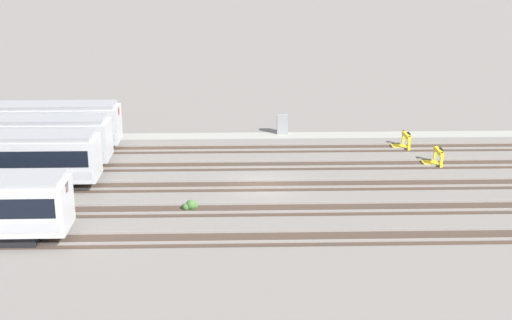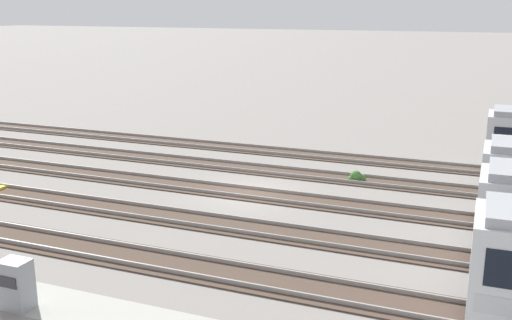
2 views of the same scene
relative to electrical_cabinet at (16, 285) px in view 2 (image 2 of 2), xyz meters
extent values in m
plane|color=gray|center=(2.14, 13.36, -0.80)|extent=(400.00, 400.00, 0.00)
cube|color=#9E9E93|center=(2.14, 0.66, -0.80)|extent=(54.00, 2.00, 0.01)
cube|color=#47382D|center=(2.14, 4.60, -0.77)|extent=(90.00, 2.23, 0.06)
cube|color=gray|center=(2.14, 5.32, -0.67)|extent=(90.00, 0.07, 0.15)
cube|color=gray|center=(2.14, 3.89, -0.67)|extent=(90.00, 0.07, 0.15)
cube|color=#47382D|center=(2.14, 8.98, -0.77)|extent=(90.00, 2.23, 0.06)
cube|color=gray|center=(2.14, 9.70, -0.67)|extent=(90.00, 0.07, 0.15)
cube|color=gray|center=(2.14, 8.26, -0.67)|extent=(90.00, 0.07, 0.15)
cube|color=#47382D|center=(2.14, 13.36, -0.77)|extent=(90.00, 2.24, 0.06)
cube|color=gray|center=(2.14, 14.08, -0.67)|extent=(90.00, 0.07, 0.15)
cube|color=gray|center=(2.14, 12.64, -0.67)|extent=(90.00, 0.07, 0.15)
cube|color=#47382D|center=(2.14, 17.73, -0.77)|extent=(90.00, 2.23, 0.06)
cube|color=gray|center=(2.14, 18.45, -0.67)|extent=(90.00, 0.07, 0.15)
cube|color=gray|center=(2.14, 17.02, -0.67)|extent=(90.00, 0.07, 0.15)
cube|color=#47382D|center=(2.14, 22.11, -0.77)|extent=(90.00, 2.23, 0.06)
cube|color=gray|center=(2.14, 22.83, -0.67)|extent=(90.00, 0.07, 0.15)
cube|color=gray|center=(2.14, 21.39, -0.67)|extent=(90.00, 0.07, 0.15)
cube|color=red|center=(12.95, 8.97, 2.25)|extent=(0.08, 0.70, 0.56)
cube|color=red|center=(12.95, 13.33, 2.25)|extent=(0.08, 0.70, 0.56)
cube|color=red|center=(12.95, 4.43, 2.25)|extent=(0.09, 0.70, 0.56)
cube|color=red|center=(12.95, 22.01, 2.25)|extent=(0.08, 0.70, 0.56)
cube|color=gray|center=(0.00, 0.00, 0.00)|extent=(0.90, 0.70, 1.60)
cube|color=#333338|center=(0.00, -0.36, 0.24)|extent=(0.70, 0.04, 0.36)
sphere|color=#427033|center=(6.66, 17.54, -0.52)|extent=(0.64, 0.64, 0.64)
sphere|color=#427033|center=(6.96, 17.66, -0.62)|extent=(0.44, 0.44, 0.44)
sphere|color=#427033|center=(6.44, 17.36, -0.66)|extent=(0.36, 0.36, 0.36)
camera|label=1|loc=(3.84, 58.05, 14.86)|focal=50.00mm
camera|label=2|loc=(13.11, -12.89, 8.32)|focal=42.00mm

